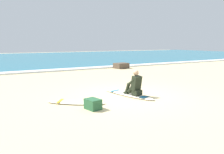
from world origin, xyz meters
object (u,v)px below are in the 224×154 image
surfer_seated (135,85)px  surfboard_spare_near (76,102)px  beach_bag (93,104)px  shoreline_rock (121,66)px  surfboard_main (128,94)px

surfer_seated → surfboard_spare_near: bearing=175.2°
surfboard_spare_near → beach_bag: (0.22, -0.87, 0.12)m
surfer_seated → shoreline_rock: size_ratio=0.88×
shoreline_rock → surfer_seated: bearing=-118.5°
surfboard_spare_near → shoreline_rock: 10.33m
surfboard_spare_near → shoreline_rock: shoreline_rock is taller
shoreline_rock → beach_bag: size_ratio=2.23×
shoreline_rock → surfboard_main: bearing=-120.0°
surfboard_main → surfboard_spare_near: 2.17m
surfboard_spare_near → beach_bag: 0.91m
surfboard_main → shoreline_rock: (4.49, 7.77, 0.17)m
shoreline_rock → beach_bag: (-6.43, -8.77, -0.05)m
surfer_seated → surfboard_spare_near: surfer_seated is taller
surfer_seated → shoreline_rock: (4.40, 8.09, -0.23)m
beach_bag → surfboard_spare_near: bearing=104.3°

